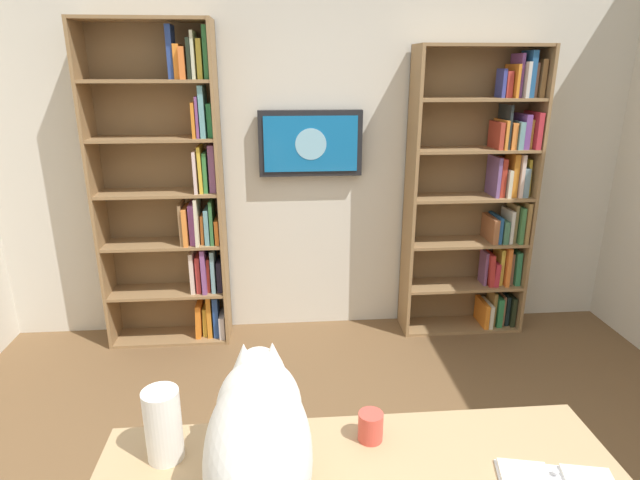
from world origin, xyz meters
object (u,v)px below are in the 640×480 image
paper_towel_roll (163,425)px  coffee_mug (370,426)px  bookshelf_right (176,195)px  bookshelf_left (484,197)px  cat (259,436)px  wall_mounted_tv (311,143)px

paper_towel_roll → coffee_mug: (-0.63, -0.03, -0.07)m
bookshelf_right → coffee_mug: bearing=114.5°
bookshelf_left → cat: bookshelf_left is taller
bookshelf_right → wall_mounted_tv: bookshelf_right is taller
coffee_mug → bookshelf_left: bearing=-119.4°
bookshelf_right → wall_mounted_tv: bearing=-174.7°
bookshelf_right → coffee_mug: size_ratio=22.35×
bookshelf_right → paper_towel_roll: bearing=98.6°
bookshelf_right → cat: (-0.61, 2.29, -0.13)m
bookshelf_right → cat: bookshelf_right is taller
paper_towel_roll → coffee_mug: 0.64m
coffee_mug → bookshelf_right: bearing=-65.5°
bookshelf_left → cat: size_ratio=2.90×
bookshelf_left → cat: (1.52, 2.29, -0.08)m
cat → paper_towel_roll: cat is taller
bookshelf_left → bookshelf_right: 2.13m
wall_mounted_tv → coffee_mug: wall_mounted_tv is taller
cat → bookshelf_right: bearing=-75.0°
bookshelf_right → wall_mounted_tv: 0.97m
wall_mounted_tv → coffee_mug: (-0.04, 2.17, -0.60)m
bookshelf_right → wall_mounted_tv: (-0.91, -0.08, 0.32)m
cat → coffee_mug: size_ratio=7.20×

